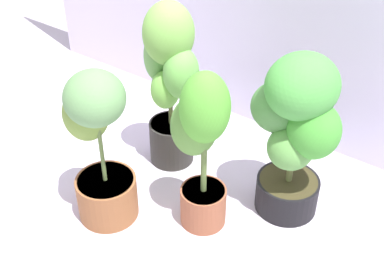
{
  "coord_description": "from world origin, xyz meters",
  "views": [
    {
      "loc": [
        0.89,
        -1.22,
        1.6
      ],
      "look_at": [
        -0.09,
        0.16,
        0.39
      ],
      "focal_mm": 47.86,
      "sensor_mm": 36.0,
      "label": 1
    }
  ],
  "objects": [
    {
      "name": "potted_plant_back_right",
      "position": [
        0.27,
        0.35,
        0.43
      ],
      "size": [
        0.45,
        0.35,
        0.74
      ],
      "color": "black",
      "rests_on": "ground"
    },
    {
      "name": "potted_plant_front_left",
      "position": [
        -0.35,
        -0.12,
        0.37
      ],
      "size": [
        0.38,
        0.33,
        0.7
      ],
      "color": "brown",
      "rests_on": "ground"
    },
    {
      "name": "potted_plant_center",
      "position": [
        0.0,
        0.08,
        0.41
      ],
      "size": [
        0.32,
        0.28,
        0.72
      ],
      "color": "#995437",
      "rests_on": "ground"
    },
    {
      "name": "ground_plane",
      "position": [
        0.0,
        0.0,
        0.0
      ],
      "size": [
        8.0,
        8.0,
        0.0
      ],
      "primitive_type": "plane",
      "color": "silver",
      "rests_on": "ground"
    },
    {
      "name": "potted_plant_back_left",
      "position": [
        -0.34,
        0.33,
        0.46
      ],
      "size": [
        0.34,
        0.31,
        0.81
      ],
      "color": "#2A2824",
      "rests_on": "ground"
    }
  ]
}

